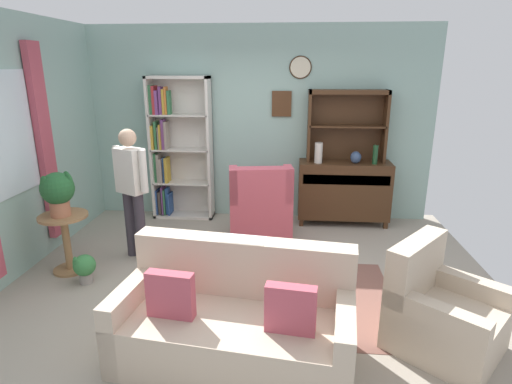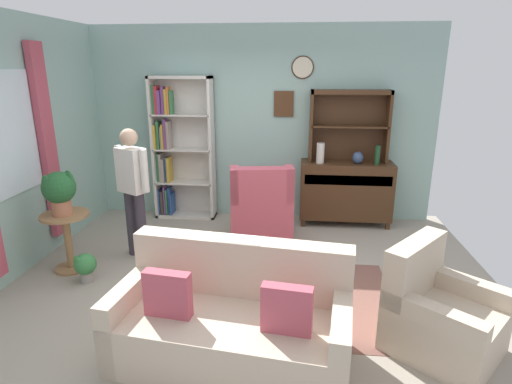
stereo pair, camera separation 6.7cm
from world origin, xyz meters
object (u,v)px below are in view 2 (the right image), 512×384
Objects in this scene: wingback_chair at (261,214)px; book_stack at (230,257)px; vase_tall at (320,153)px; potted_plant_large at (60,190)px; person_reading at (133,184)px; vase_round at (358,158)px; couch_floral at (233,322)px; sideboard at (346,190)px; bookshelf at (177,149)px; coffee_table at (242,270)px; armchair_floral at (440,317)px; sideboard_hutch at (349,116)px; bottle_wine at (377,155)px; potted_plant_small at (85,266)px; plant_stand at (67,236)px.

wingback_chair is 4.92× the size of book_stack.
potted_plant_large is (-2.86, -1.72, -0.11)m from vase_tall.
wingback_chair is 0.67× the size of person_reading.
vase_round is (0.52, 0.01, -0.06)m from vase_tall.
wingback_chair is 1.50m from book_stack.
person_reading reaches higher than couch_floral.
potted_plant_large reaches higher than book_stack.
sideboard reaches higher than book_stack.
coffee_table is at bearing -61.68° from bookshelf.
couch_floral reaches higher than armchair_floral.
potted_plant_large is (-2.09, -1.02, 0.57)m from wingback_chair.
vase_round is (0.13, -0.18, -0.55)m from sideboard_hutch.
bookshelf is 2.88m from bottle_wine.
coffee_table is at bearing 91.94° from couch_floral.
armchair_floral reaches higher than book_stack.
sideboard_hutch reaches higher than bottle_wine.
wingback_chair is at bearing 128.86° from armchair_floral.
book_stack is (1.28, -0.90, -0.44)m from person_reading.
potted_plant_small is (-1.78, -1.26, -0.19)m from wingback_chair.
bottle_wine is at bearing -3.45° from bookshelf.
wingback_chair reaches higher than sideboard.
vase_round is 3.80m from potted_plant_large.
armchair_floral is (0.47, -2.80, -0.22)m from sideboard.
sideboard_hutch reaches higher than vase_tall.
potted_plant_large is 0.31× the size of person_reading.
sideboard is 1.20× the size of armchair_floral.
vase_round reaches higher than wingback_chair.
book_stack is (-0.17, -1.48, 0.09)m from wingback_chair.
bookshelf is at bearing 176.55° from bottle_wine.
bookshelf reaches higher than potted_plant_small.
wingback_chair is 1.56× the size of plant_stand.
bookshelf is 2.55m from sideboard.
book_stack is (-1.72, -2.17, -0.58)m from bottle_wine.
vase_tall is 0.27× the size of armchair_floral.
couch_floral is at bearing -90.55° from wingback_chair.
potted_plant_large is at bearing -154.80° from bottle_wine.
coffee_table is (-0.05, -1.51, -0.03)m from wingback_chair.
bottle_wine reaches higher than wingback_chair.
vase_round is 2.85m from armchair_floral.
potted_plant_small is 0.21× the size of person_reading.
sideboard is 0.68m from vase_tall.
sideboard is 2.98m from person_reading.
coffee_table is (-1.34, -2.22, -0.65)m from vase_round.
couch_floral is 2.82× the size of plant_stand.
vase_round reaches higher than sideboard.
potted_plant_large is 2.03m from book_stack.
plant_stand is (-3.38, -1.72, -0.59)m from vase_round.
bottle_wine is 0.40× the size of plant_stand.
sideboard is at bearing 11.63° from vase_tall.
book_stack is at bearing -119.31° from sideboard_hutch.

